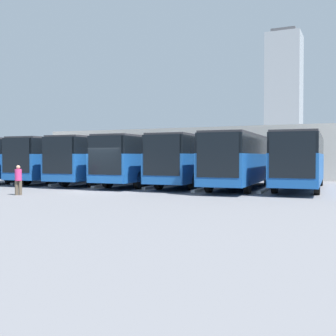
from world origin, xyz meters
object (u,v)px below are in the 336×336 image
Objects in this scene: bus_3 at (147,159)px; bus_5 at (69,158)px; bus_0 at (301,159)px; bus_1 at (241,159)px; bus_6 at (32,158)px; bus_4 at (106,159)px; bus_2 at (194,159)px; pedestrian at (18,179)px.

bus_3 is 1.00× the size of bus_5.
bus_1 is at bearing 10.65° from bus_0.
bus_6 is at bearing 0.75° from bus_5.
bus_4 is 1.00× the size of bus_6.
bus_2 is (3.45, -0.78, 0.00)m from bus_1.
pedestrian is at bearing 35.23° from bus_0.
pedestrian is (-0.99, 9.82, -1.02)m from bus_4.
bus_4 and bus_6 have the same top height.
bus_4 is 9.93m from pedestrian.
bus_2 is 1.00× the size of bus_3.
bus_3 is 7.73× the size of pedestrian.
bus_4 is (3.45, -0.07, 0.00)m from bus_3.
bus_4 is at bearing -4.11° from bus_3.
bus_5 is (13.82, -0.72, 0.00)m from bus_1.
bus_2 is 1.00× the size of bus_6.
bus_5 is at bearing -5.94° from bus_1.
bus_1 is 13.84m from bus_5.
bus_5 is 7.73× the size of pedestrian.
bus_0 is 1.00× the size of bus_2.
bus_2 is 11.70m from pedestrian.
bus_6 is (17.27, -0.50, 0.00)m from bus_1.
bus_2 is at bearing 178.22° from bus_6.
bus_5 is 3.46m from bus_6.
bus_3 is at bearing -1.09° from bus_0.
bus_6 is (20.73, 0.33, 0.00)m from bus_0.
bus_6 is at bearing -4.60° from bus_1.
bus_3 is at bearing -7.08° from bus_1.
bus_1 is 1.00× the size of bus_3.
bus_0 and bus_2 have the same top height.
bus_3 is (3.45, 0.28, 0.00)m from bus_2.
bus_0 is at bearing 177.43° from bus_5.
bus_0 and bus_1 have the same top height.
bus_5 is (3.45, -0.15, 0.00)m from bus_4.
bus_5 is at bearing -4.80° from bus_3.
bus_6 is (6.91, 0.07, 0.00)m from bus_4.
bus_2 is 1.00× the size of bus_5.
bus_0 is 13.82m from bus_4.
bus_0 is at bearing 177.50° from bus_2.
bus_4 is at bearing 174.52° from bus_5.
bus_0 is at bearing 177.98° from bus_6.
bus_6 is 7.73× the size of pedestrian.
bus_5 and bus_6 have the same top height.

